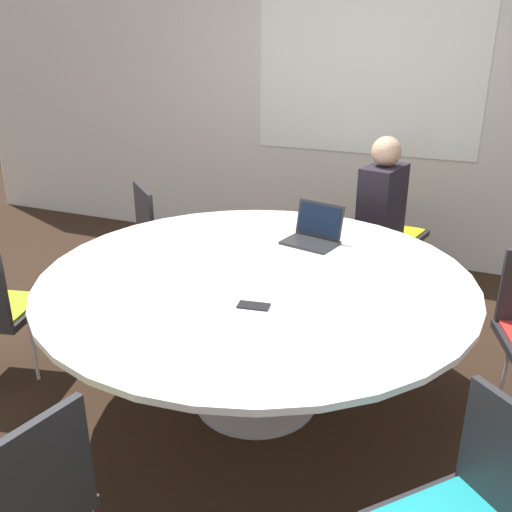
{
  "coord_description": "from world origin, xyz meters",
  "views": [
    {
      "loc": [
        0.98,
        -2.37,
        1.88
      ],
      "look_at": [
        0.0,
        0.0,
        0.84
      ],
      "focal_mm": 40.0,
      "sensor_mm": 36.0,
      "label": 1
    }
  ],
  "objects_px": {
    "chair_0": "(384,224)",
    "chair_1": "(163,232)",
    "chair_3": "(11,506)",
    "laptop": "(314,233)",
    "cell_phone": "(254,306)",
    "person_0": "(383,209)"
  },
  "relations": [
    {
      "from": "chair_1",
      "to": "person_0",
      "type": "bearing_deg",
      "value": 62.75
    },
    {
      "from": "person_0",
      "to": "laptop",
      "type": "relative_size",
      "value": 3.61
    },
    {
      "from": "person_0",
      "to": "cell_phone",
      "type": "height_order",
      "value": "person_0"
    },
    {
      "from": "person_0",
      "to": "laptop",
      "type": "xyz_separation_m",
      "value": [
        -0.23,
        -0.91,
        0.09
      ]
    },
    {
      "from": "chair_0",
      "to": "laptop",
      "type": "distance_m",
      "value": 1.21
    },
    {
      "from": "chair_1",
      "to": "chair_3",
      "type": "height_order",
      "value": "same"
    },
    {
      "from": "chair_1",
      "to": "cell_phone",
      "type": "bearing_deg",
      "value": -2.79
    },
    {
      "from": "cell_phone",
      "to": "person_0",
      "type": "bearing_deg",
      "value": 82.52
    },
    {
      "from": "chair_0",
      "to": "person_0",
      "type": "distance_m",
      "value": 0.32
    },
    {
      "from": "chair_3",
      "to": "cell_phone",
      "type": "relative_size",
      "value": 5.7
    },
    {
      "from": "chair_0",
      "to": "chair_1",
      "type": "xyz_separation_m",
      "value": [
        -1.43,
        -0.78,
        0.0
      ]
    },
    {
      "from": "laptop",
      "to": "cell_phone",
      "type": "xyz_separation_m",
      "value": [
        -0.01,
        -0.87,
        -0.05
      ]
    },
    {
      "from": "chair_3",
      "to": "person_0",
      "type": "relative_size",
      "value": 0.71
    },
    {
      "from": "chair_0",
      "to": "chair_3",
      "type": "xyz_separation_m",
      "value": [
        -0.56,
        -3.14,
        0.0
      ]
    },
    {
      "from": "cell_phone",
      "to": "chair_3",
      "type": "bearing_deg",
      "value": -107.56
    },
    {
      "from": "chair_1",
      "to": "chair_3",
      "type": "xyz_separation_m",
      "value": [
        0.87,
        -2.35,
        0.0
      ]
    },
    {
      "from": "laptop",
      "to": "chair_3",
      "type": "bearing_deg",
      "value": -87.16
    },
    {
      "from": "laptop",
      "to": "cell_phone",
      "type": "bearing_deg",
      "value": -77.4
    },
    {
      "from": "chair_3",
      "to": "person_0",
      "type": "height_order",
      "value": "person_0"
    },
    {
      "from": "chair_3",
      "to": "laptop",
      "type": "bearing_deg",
      "value": 1.58
    },
    {
      "from": "chair_1",
      "to": "person_0",
      "type": "distance_m",
      "value": 1.56
    },
    {
      "from": "chair_0",
      "to": "cell_phone",
      "type": "height_order",
      "value": "chair_0"
    }
  ]
}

